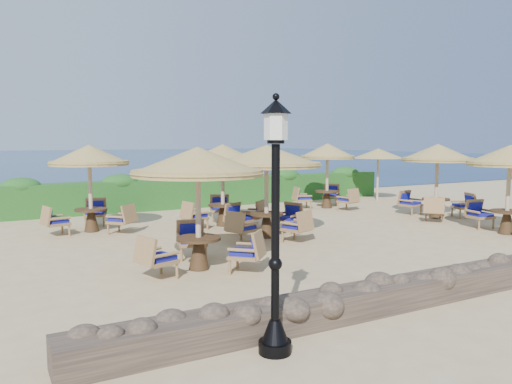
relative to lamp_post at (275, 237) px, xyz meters
name	(u,v)px	position (x,y,z in m)	size (l,w,h in m)	color
ground	(297,234)	(4.80, 6.80, -1.55)	(120.00, 120.00, 0.00)	tan
sea	(46,158)	(4.80, 76.80, -1.55)	(160.00, 160.00, 0.00)	#0B224A
hedge	(204,192)	(4.80, 14.00, -0.95)	(18.00, 0.90, 1.20)	#194B18
stone_wall	(478,278)	(4.80, 0.60, -1.33)	(15.00, 0.65, 0.44)	brown
lamp_post	(275,237)	(0.00, 0.00, 0.00)	(0.44, 0.44, 3.31)	black
extra_parasol	(378,154)	(12.60, 12.00, 0.62)	(2.30, 2.30, 2.41)	#C4AD8A
cafe_set_0	(198,181)	(0.72, 4.46, 0.37)	(2.86, 2.87, 2.65)	#C4AD8A
cafe_set_1	(267,172)	(3.78, 6.86, 0.35)	(3.14, 3.14, 2.65)	#C4AD8A
cafe_set_2	(509,169)	(10.33, 3.89, 0.38)	(2.46, 2.88, 2.65)	#C4AD8A
cafe_set_3	(90,173)	(-0.49, 10.21, 0.24)	(2.65, 2.70, 2.65)	#C4AD8A
cafe_set_4	(223,170)	(3.49, 9.24, 0.28)	(2.68, 2.73, 2.65)	#C4AD8A
cafe_set_5	(327,166)	(9.07, 11.11, 0.20)	(2.69, 2.67, 2.65)	#C4AD8A
cafe_set_6	(437,167)	(10.90, 7.07, 0.28)	(2.74, 2.69, 2.65)	#C4AD8A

